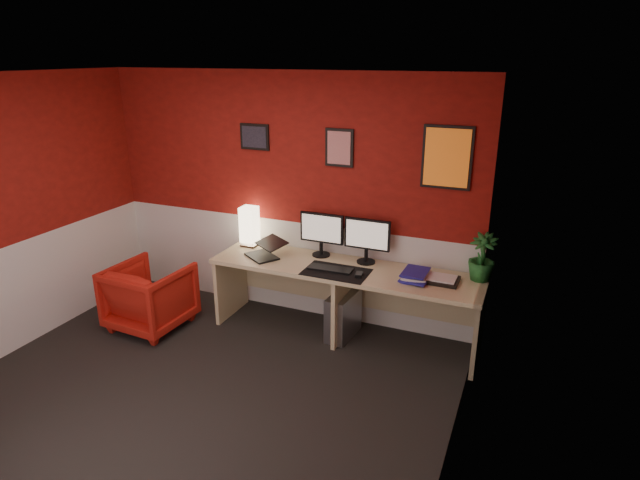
{
  "coord_description": "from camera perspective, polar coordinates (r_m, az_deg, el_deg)",
  "views": [
    {
      "loc": [
        2.34,
        -2.95,
        2.65
      ],
      "look_at": [
        0.6,
        1.21,
        1.05
      ],
      "focal_mm": 29.72,
      "sensor_mm": 36.0,
      "label": 1
    }
  ],
  "objects": [
    {
      "name": "monitor_left",
      "position": [
        5.21,
        0.13,
        1.31
      ],
      "size": [
        0.45,
        0.06,
        0.58
      ],
      "primitive_type": "cube",
      "color": "black",
      "rests_on": "desk"
    },
    {
      "name": "ceiling",
      "position": [
        3.77,
        -16.36,
        16.51
      ],
      "size": [
        4.0,
        3.5,
        0.01
      ],
      "primitive_type": "cube",
      "color": "white",
      "rests_on": "ground"
    },
    {
      "name": "book_middle",
      "position": [
        4.84,
        8.94,
        -3.56
      ],
      "size": [
        0.24,
        0.32,
        0.02
      ],
      "primitive_type": "imported",
      "rotation": [
        0.0,
        0.0,
        0.08
      ],
      "color": "silver",
      "rests_on": "book_bottom"
    },
    {
      "name": "wall_back",
      "position": [
        5.44,
        -3.63,
        4.58
      ],
      "size": [
        4.0,
        0.01,
        2.5
      ],
      "primitive_type": "cube",
      "color": "maroon",
      "rests_on": "ground"
    },
    {
      "name": "mouse",
      "position": [
        4.82,
        4.23,
        -3.73
      ],
      "size": [
        0.07,
        0.11,
        0.03
      ],
      "primitive_type": "cube",
      "rotation": [
        0.0,
        0.0,
        0.15
      ],
      "color": "black",
      "rests_on": "desk_mat"
    },
    {
      "name": "wainscot_back",
      "position": [
        5.67,
        -3.49,
        -2.77
      ],
      "size": [
        4.0,
        0.01,
        1.0
      ],
      "primitive_type": "cube",
      "color": "silver",
      "rests_on": "ground"
    },
    {
      "name": "art_left",
      "position": [
        5.46,
        -7.05,
        10.97
      ],
      "size": [
        0.32,
        0.02,
        0.26
      ],
      "primitive_type": "cube",
      "color": "black",
      "rests_on": "wall_back"
    },
    {
      "name": "armchair",
      "position": [
        5.63,
        -17.82,
        -5.78
      ],
      "size": [
        0.75,
        0.77,
        0.66
      ],
      "primitive_type": "imported",
      "rotation": [
        0.0,
        0.0,
        3.08
      ],
      "color": "red",
      "rests_on": "ground"
    },
    {
      "name": "wall_right",
      "position": [
        3.29,
        14.65,
        -6.37
      ],
      "size": [
        0.01,
        3.5,
        2.5
      ],
      "primitive_type": "cube",
      "color": "maroon",
      "rests_on": "ground"
    },
    {
      "name": "book_top",
      "position": [
        4.84,
        8.97,
        -3.26
      ],
      "size": [
        0.23,
        0.3,
        0.03
      ],
      "primitive_type": "imported",
      "rotation": [
        0.0,
        0.0,
        -0.03
      ],
      "color": "navy",
      "rests_on": "book_middle"
    },
    {
      "name": "zen_tray",
      "position": [
        4.84,
        12.65,
        -4.17
      ],
      "size": [
        0.35,
        0.26,
        0.03
      ],
      "primitive_type": "cube",
      "rotation": [
        0.0,
        0.0,
        -0.02
      ],
      "color": "black",
      "rests_on": "desk"
    },
    {
      "name": "potted_plant",
      "position": [
        4.89,
        17.06,
        -1.78
      ],
      "size": [
        0.29,
        0.29,
        0.43
      ],
      "primitive_type": "imported",
      "rotation": [
        0.0,
        0.0,
        -0.23
      ],
      "color": "#19591E",
      "rests_on": "desk"
    },
    {
      "name": "ground",
      "position": [
        4.61,
        -13.31,
        -16.18
      ],
      "size": [
        4.0,
        3.5,
        0.01
      ],
      "primitive_type": "cube",
      "color": "black",
      "rests_on": "ground"
    },
    {
      "name": "monitor_right",
      "position": [
        5.05,
        5.06,
        0.63
      ],
      "size": [
        0.45,
        0.06,
        0.58
      ],
      "primitive_type": "cube",
      "color": "black",
      "rests_on": "desk"
    },
    {
      "name": "desk",
      "position": [
        5.17,
        2.58,
        -6.73
      ],
      "size": [
        2.6,
        0.65,
        0.73
      ],
      "primitive_type": "cube",
      "color": "#CBB682",
      "rests_on": "ground"
    },
    {
      "name": "desk_mat",
      "position": [
        4.91,
        1.76,
        -3.45
      ],
      "size": [
        0.6,
        0.38,
        0.01
      ],
      "primitive_type": "cube",
      "color": "black",
      "rests_on": "desk"
    },
    {
      "name": "wainscot_right",
      "position": [
        3.67,
        13.54,
        -16.96
      ],
      "size": [
        0.01,
        3.5,
        1.0
      ],
      "primitive_type": "cube",
      "color": "silver",
      "rests_on": "ground"
    },
    {
      "name": "shoji_lamp",
      "position": [
        5.56,
        -7.6,
        1.36
      ],
      "size": [
        0.16,
        0.16,
        0.4
      ],
      "primitive_type": "cube",
      "color": "#FFE5B2",
      "rests_on": "desk"
    },
    {
      "name": "laptop",
      "position": [
        5.25,
        -6.33,
        -0.74
      ],
      "size": [
        0.4,
        0.37,
        0.22
      ],
      "primitive_type": "cube",
      "rotation": [
        0.0,
        0.0,
        -0.58
      ],
      "color": "black",
      "rests_on": "desk"
    },
    {
      "name": "keyboard",
      "position": [
        4.95,
        1.1,
        -3.11
      ],
      "size": [
        0.43,
        0.16,
        0.02
      ],
      "primitive_type": "cube",
      "rotation": [
        0.0,
        0.0,
        0.04
      ],
      "color": "black",
      "rests_on": "desk_mat"
    },
    {
      "name": "art_right",
      "position": [
        4.83,
        13.52,
        8.62
      ],
      "size": [
        0.44,
        0.02,
        0.56
      ],
      "primitive_type": "cube",
      "color": "orange",
      "rests_on": "wall_back"
    },
    {
      "name": "book_bottom",
      "position": [
        4.87,
        9.06,
        -3.77
      ],
      "size": [
        0.28,
        0.35,
        0.03
      ],
      "primitive_type": "imported",
      "rotation": [
        0.0,
        0.0,
        -0.13
      ],
      "color": "navy",
      "rests_on": "desk"
    },
    {
      "name": "pc_tower",
      "position": [
        5.24,
        2.52,
        -8.08
      ],
      "size": [
        0.24,
        0.47,
        0.45
      ],
      "primitive_type": "cube",
      "rotation": [
        0.0,
        0.0,
        -0.09
      ],
      "color": "#99999E",
      "rests_on": "ground"
    },
    {
      "name": "art_center",
      "position": [
        5.08,
        2.09,
        9.9
      ],
      "size": [
        0.28,
        0.02,
        0.36
      ],
      "primitive_type": "cube",
      "color": "red",
      "rests_on": "wall_back"
    },
    {
      "name": "wainscot_left",
      "position": [
        5.67,
        -30.45,
        -5.62
      ],
      "size": [
        0.01,
        3.5,
        1.0
      ],
      "primitive_type": "cube",
      "color": "silver",
      "rests_on": "ground"
    }
  ]
}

